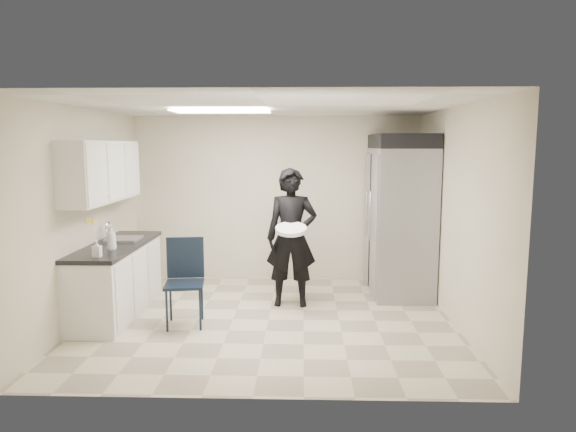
{
  "coord_description": "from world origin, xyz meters",
  "views": [
    {
      "loc": [
        0.42,
        -6.11,
        2.16
      ],
      "look_at": [
        0.24,
        0.2,
        1.27
      ],
      "focal_mm": 32.0,
      "sensor_mm": 36.0,
      "label": 1
    }
  ],
  "objects_px": {
    "commercial_fridge": "(400,221)",
    "lower_counter": "(117,281)",
    "folding_chair": "(184,284)",
    "man_tuxedo": "(292,238)"
  },
  "relations": [
    {
      "from": "lower_counter",
      "to": "folding_chair",
      "type": "relative_size",
      "value": 1.88
    },
    {
      "from": "commercial_fridge",
      "to": "folding_chair",
      "type": "relative_size",
      "value": 2.08
    },
    {
      "from": "commercial_fridge",
      "to": "folding_chair",
      "type": "height_order",
      "value": "commercial_fridge"
    },
    {
      "from": "lower_counter",
      "to": "man_tuxedo",
      "type": "bearing_deg",
      "value": 10.71
    },
    {
      "from": "commercial_fridge",
      "to": "man_tuxedo",
      "type": "xyz_separation_m",
      "value": [
        -1.55,
        -0.65,
        -0.13
      ]
    },
    {
      "from": "folding_chair",
      "to": "man_tuxedo",
      "type": "xyz_separation_m",
      "value": [
        1.26,
        0.85,
        0.42
      ]
    },
    {
      "from": "commercial_fridge",
      "to": "lower_counter",
      "type": "bearing_deg",
      "value": -164.12
    },
    {
      "from": "commercial_fridge",
      "to": "man_tuxedo",
      "type": "height_order",
      "value": "commercial_fridge"
    },
    {
      "from": "folding_chair",
      "to": "lower_counter",
      "type": "bearing_deg",
      "value": 148.3
    },
    {
      "from": "lower_counter",
      "to": "commercial_fridge",
      "type": "xyz_separation_m",
      "value": [
        3.78,
        1.07,
        0.62
      ]
    }
  ]
}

